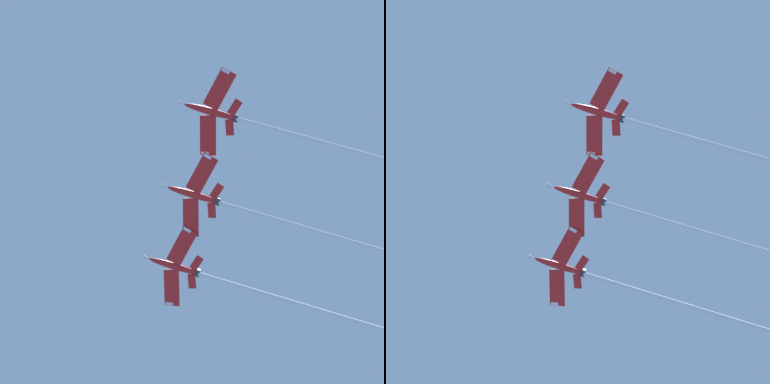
{
  "view_description": "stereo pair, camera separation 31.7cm",
  "coord_description": "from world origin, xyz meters",
  "views": [
    {
      "loc": [
        -43.13,
        -12.44,
        1.66
      ],
      "look_at": [
        2.04,
        11.74,
        172.53
      ],
      "focal_mm": 74.28,
      "sensor_mm": 36.0,
      "label": 1
    },
    {
      "loc": [
        -43.28,
        -12.16,
        1.66
      ],
      "look_at": [
        2.04,
        11.74,
        172.53
      ],
      "focal_mm": 74.28,
      "sensor_mm": 36.0,
      "label": 2
    }
  ],
  "objects": [
    {
      "name": "jet_centre",
      "position": [
        9.12,
        4.51,
        170.22
      ],
      "size": [
        41.42,
        44.66,
        13.05
      ],
      "color": "red"
    },
    {
      "name": "jet_inner_left",
      "position": [
        -5.14,
        -8.26,
        171.12
      ],
      "size": [
        36.56,
        39.26,
        11.78
      ],
      "color": "red"
    },
    {
      "name": "jet_inner_right",
      "position": [
        24.16,
        14.11,
        169.13
      ],
      "size": [
        41.13,
        44.79,
        13.66
      ],
      "color": "red"
    }
  ]
}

